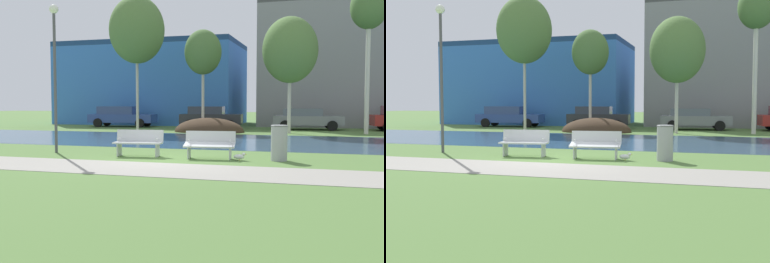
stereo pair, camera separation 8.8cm
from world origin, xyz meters
The scene contains 18 objects.
ground_plane centered at (0.00, 10.00, 0.00)m, with size 120.00×120.00×0.00m, color #517538.
paved_path_strip centered at (0.00, -1.81, 0.01)m, with size 60.00×2.43×0.01m, color gray.
river_band centered at (0.00, 7.54, 0.00)m, with size 80.00×8.29×0.01m, color #33516B.
soil_mound centered at (-2.04, 13.43, 0.00)m, with size 4.27×2.98×1.71m, color #423021.
bench_left centered at (-1.22, 0.79, 0.47)m, with size 1.65×0.73×0.87m.
bench_right centered at (1.20, 0.79, 0.47)m, with size 1.65×0.73×0.87m.
trash_bin centered at (3.35, 0.93, 0.56)m, with size 0.52×0.52×1.09m.
seagull centered at (2.19, 0.62, 0.13)m, with size 0.40×0.15×0.25m.
streetlamp centered at (-4.47, 0.99, 3.48)m, with size 0.32×0.32×5.19m.
birch_far_left centered at (-6.90, 13.88, 6.36)m, with size 3.53×3.53×8.49m.
birch_left centered at (-2.64, 14.25, 4.87)m, with size 2.31×2.31×6.27m.
birch_center_left centered at (2.69, 13.52, 4.76)m, with size 3.14×3.14×6.65m.
birch_center centered at (6.91, 14.19, 6.92)m, with size 2.02×2.02×9.05m.
parked_van_nearest_blue centered at (-9.63, 17.23, 0.78)m, with size 4.91×2.29×1.49m.
parked_sedan_second_dark centered at (-2.84, 16.90, 0.79)m, with size 4.29×2.30×1.51m.
parked_hatch_third_grey centered at (3.50, 17.31, 0.74)m, with size 4.56×2.34×1.38m.
building_blue_store centered at (-9.44, 23.25, 3.35)m, with size 14.73×8.04×6.71m.
building_grey_warehouse centered at (8.16, 24.52, 4.64)m, with size 16.58×9.55×9.28m.
Camera 2 is at (4.77, -12.94, 1.78)m, focal length 42.29 mm.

